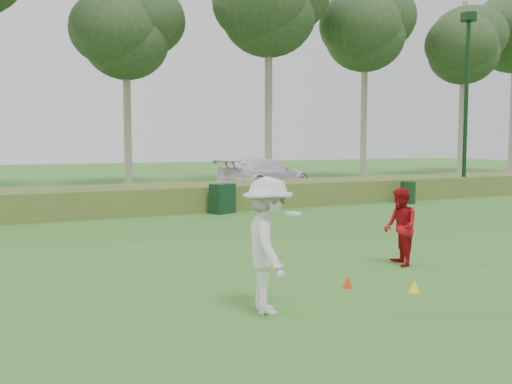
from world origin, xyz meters
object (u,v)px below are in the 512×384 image
lamp_post (467,72)px  player_red (400,227)px  cone_orange (348,282)px  car_right (265,174)px  player_white (268,245)px  trash_bin (408,192)px  utility_cabinet (222,199)px  cone_yellow (414,286)px

lamp_post → player_red: size_ratio=5.24×
cone_orange → car_right: (7.61, 17.82, 0.76)m
player_red → cone_orange: 2.33m
player_red → cone_orange: bearing=-42.6°
player_white → trash_bin: player_white is taller
car_right → cone_orange: bearing=136.2°
player_red → trash_bin: (8.04, 8.94, -0.33)m
player_white → cone_orange: player_white is taller
utility_cabinet → cone_orange: bearing=-124.9°
cone_orange → trash_bin: size_ratio=0.22×
player_red → lamp_post: bearing=149.9°
player_red → utility_cabinet: (0.10, 9.33, -0.26)m
cone_orange → cone_yellow: 1.09m
cone_orange → car_right: size_ratio=0.04×
player_white → utility_cabinet: bearing=-4.1°
cone_orange → trash_bin: bearing=44.8°
player_white → cone_yellow: (2.67, -0.10, -0.88)m
trash_bin → player_red: bearing=-132.0°
player_white → trash_bin: bearing=-32.7°
utility_cabinet → trash_bin: utility_cabinet is taller
trash_bin → car_right: size_ratio=0.16×
utility_cabinet → cone_yellow: bearing=-120.0°
cone_yellow → car_right: 19.75m
lamp_post → cone_orange: size_ratio=41.22×
cone_yellow → car_right: car_right is taller
player_red → cone_orange: size_ratio=7.86×
cone_yellow → trash_bin: (9.20, 10.66, 0.34)m
cone_yellow → car_right: (6.78, 18.54, 0.75)m
player_red → car_right: 17.73m
player_red → utility_cabinet: bearing=-160.2°
lamp_post → player_white: size_ratio=4.14×
cone_yellow → utility_cabinet: bearing=83.5°
utility_cabinet → car_right: bearing=30.2°
car_right → player_white: bearing=132.2°
player_white → cone_yellow: 2.81m
lamp_post → trash_bin: bearing=-164.6°
cone_orange → car_right: bearing=66.9°
lamp_post → player_red: 16.66m
player_red → trash_bin: player_red is taller
utility_cabinet → car_right: size_ratio=0.19×
lamp_post → player_red: lamp_post is taller
player_red → cone_yellow: 2.19m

